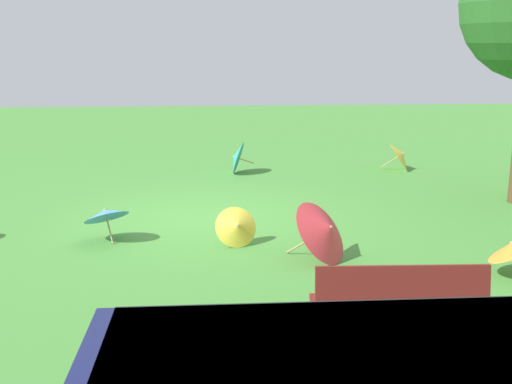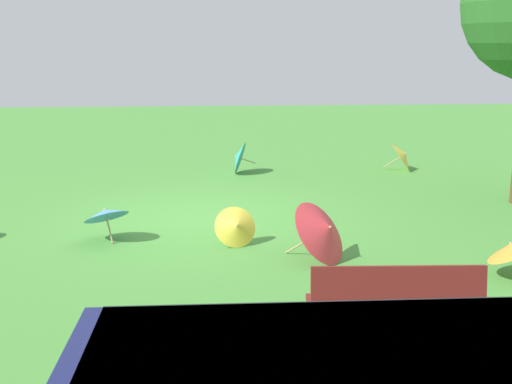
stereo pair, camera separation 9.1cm
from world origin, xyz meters
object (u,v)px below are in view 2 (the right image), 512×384
Objects in this scene: parasol_yellow_1 at (236,226)px; park_bench at (394,306)px; parasol_teal_0 at (238,157)px; parasol_blue_0 at (106,213)px; parasol_yellow_0 at (403,155)px; parasol_red_0 at (325,230)px.

park_bench is at bearing 112.27° from parasol_yellow_1.
parasol_blue_0 is at bearing 66.00° from parasol_teal_0.
park_bench is 2.05× the size of parasol_teal_0.
parasol_yellow_0 is 1.08× the size of parasol_teal_0.
parasol_red_0 is (0.20, -2.56, -0.03)m from park_bench.
parasol_teal_0 is 5.32m from parasol_blue_0.
parasol_yellow_0 is at bearing -115.73° from parasol_red_0.
parasol_red_0 reaches higher than parasol_teal_0.
parasol_yellow_0 is 0.93× the size of parasol_blue_0.
parasol_red_0 is at bearing -85.63° from park_bench.
parasol_blue_0 is (6.00, 4.92, 0.06)m from parasol_yellow_0.
parasol_red_0 reaches higher than parasol_yellow_0.
parasol_teal_0 is 5.28m from parasol_yellow_1.
parasol_teal_0 is (3.84, 0.06, 0.01)m from parasol_yellow_0.
parasol_blue_0 is 1.97m from parasol_yellow_1.
park_bench is at bearing 97.36° from parasol_teal_0.
parasol_yellow_0 reaches higher than parasol_blue_0.
parasol_yellow_1 is (1.35, -3.29, -0.16)m from park_bench.
parasol_yellow_0 is 0.73× the size of parasol_red_0.
parasol_yellow_1 is at bearing -67.73° from park_bench.
parasol_yellow_1 is at bearing -32.61° from parasol_red_0.
park_bench is 2.56m from parasol_red_0.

